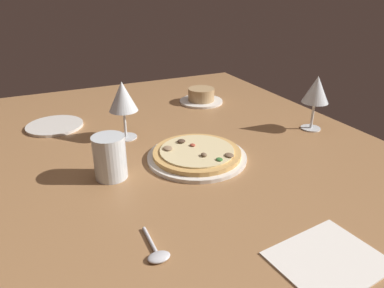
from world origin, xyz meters
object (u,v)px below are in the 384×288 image
spoon (157,253)px  water_glass (110,160)px  ramekin_on_saucer (201,97)px  paper_menu (328,260)px  wine_glass_near (316,91)px  pizza_main (197,155)px  wine_glass_far (123,98)px  side_plate (55,126)px

spoon → water_glass: bearing=-178.6°
ramekin_on_saucer → paper_menu: size_ratio=0.93×
paper_menu → wine_glass_near: bearing=134.7°
pizza_main → wine_glass_near: bearing=94.5°
pizza_main → paper_menu: (43.22, 3.93, -1.04)cm
pizza_main → water_glass: bearing=-90.1°
ramekin_on_saucer → spoon: ramekin_on_saucer is taller
ramekin_on_saucer → water_glass: (42.20, -44.91, 2.26)cm
wine_glass_far → spoon: bearing=-9.6°
wine_glass_near → wine_glass_far: bearing=-108.0°
ramekin_on_saucer → water_glass: 61.66cm
pizza_main → spoon: size_ratio=2.64×
ramekin_on_saucer → wine_glass_far: size_ratio=0.96×
pizza_main → ramekin_on_saucer: ramekin_on_saucer is taller
wine_glass_far → ramekin_on_saucer: bearing=120.5°
pizza_main → wine_glass_near: size_ratio=1.55×
pizza_main → paper_menu: size_ratio=1.47×
spoon → wine_glass_far: bearing=170.4°
wine_glass_far → side_plate: (-18.07, -18.57, -11.98)cm
ramekin_on_saucer → spoon: 84.43cm
water_glass → wine_glass_far: bearing=156.3°
spoon → side_plate: bearing=-171.8°
pizza_main → paper_menu: pizza_main is taller
wine_glass_far → wine_glass_near: wine_glass_far is taller
paper_menu → spoon: bearing=-123.6°
water_glass → paper_menu: water_glass is taller
ramekin_on_saucer → wine_glass_near: (38.94, 19.71, 10.17)cm
spoon → wine_glass_near: bearing=117.3°
wine_glass_near → side_plate: 83.06cm
wine_glass_far → wine_glass_near: 58.14cm
wine_glass_near → water_glass: 65.18cm
pizza_main → wine_glass_far: 27.51cm
ramekin_on_saucer → water_glass: size_ratio=1.57×
ramekin_on_saucer → water_glass: bearing=-46.8°
water_glass → pizza_main: bearing=89.9°
pizza_main → ramekin_on_saucer: (-42.23, 22.26, 1.09)cm
side_plate → wine_glass_far: bearing=45.8°
wine_glass_far → paper_menu: (64.52, 17.23, -12.28)cm
wine_glass_near → spoon: (32.99, -63.88, -11.99)cm
wine_glass_far → paper_menu: bearing=15.0°
wine_glass_far → spoon: 53.09cm
pizza_main → ramekin_on_saucer: size_ratio=1.58×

